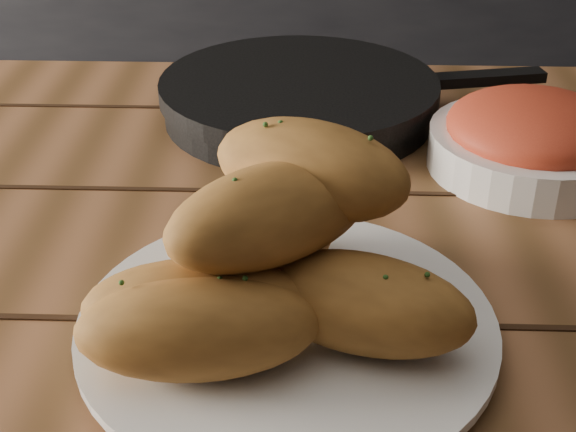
{
  "coord_description": "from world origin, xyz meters",
  "views": [
    {
      "loc": [
        0.62,
        -0.66,
        1.12
      ],
      "look_at": [
        0.61,
        -0.2,
        0.84
      ],
      "focal_mm": 50.0,
      "sensor_mm": 36.0,
      "label": 1
    }
  ],
  "objects_px": {
    "skillet": "(301,97)",
    "plate": "(287,328)",
    "table": "(321,343)",
    "bread_rolls": "(271,260)",
    "bowl": "(533,138)"
  },
  "relations": [
    {
      "from": "skillet",
      "to": "bowl",
      "type": "relative_size",
      "value": 2.19
    },
    {
      "from": "table",
      "to": "bread_rolls",
      "type": "xyz_separation_m",
      "value": [
        -0.04,
        -0.12,
        0.17
      ]
    },
    {
      "from": "table",
      "to": "skillet",
      "type": "relative_size",
      "value": 3.15
    },
    {
      "from": "table",
      "to": "bowl",
      "type": "distance_m",
      "value": 0.29
    },
    {
      "from": "table",
      "to": "plate",
      "type": "height_order",
      "value": "plate"
    },
    {
      "from": "bread_rolls",
      "to": "bowl",
      "type": "relative_size",
      "value": 1.32
    },
    {
      "from": "skillet",
      "to": "bowl",
      "type": "bearing_deg",
      "value": -27.92
    },
    {
      "from": "bowl",
      "to": "plate",
      "type": "bearing_deg",
      "value": -130.21
    },
    {
      "from": "table",
      "to": "plate",
      "type": "relative_size",
      "value": 4.72
    },
    {
      "from": "table",
      "to": "plate",
      "type": "xyz_separation_m",
      "value": [
        -0.03,
        -0.12,
        0.11
      ]
    },
    {
      "from": "skillet",
      "to": "bread_rolls",
      "type": "bearing_deg",
      "value": -91.71
    },
    {
      "from": "plate",
      "to": "bread_rolls",
      "type": "height_order",
      "value": "bread_rolls"
    },
    {
      "from": "table",
      "to": "skillet",
      "type": "xyz_separation_m",
      "value": [
        -0.02,
        0.28,
        0.12
      ]
    },
    {
      "from": "skillet",
      "to": "plate",
      "type": "bearing_deg",
      "value": -90.21
    },
    {
      "from": "bread_rolls",
      "to": "skillet",
      "type": "xyz_separation_m",
      "value": [
        0.01,
        0.4,
        -0.05
      ]
    }
  ]
}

